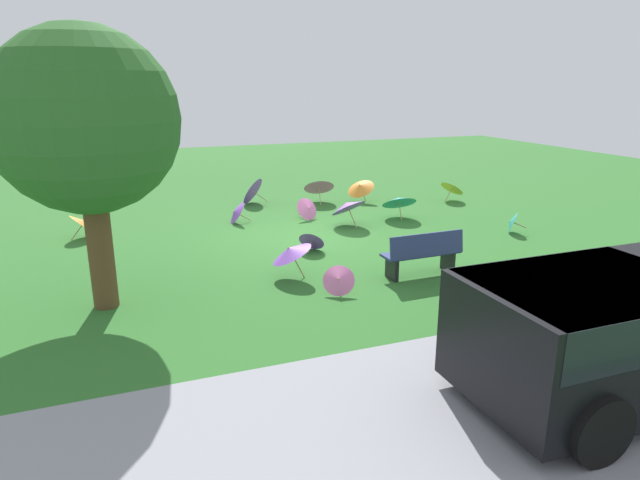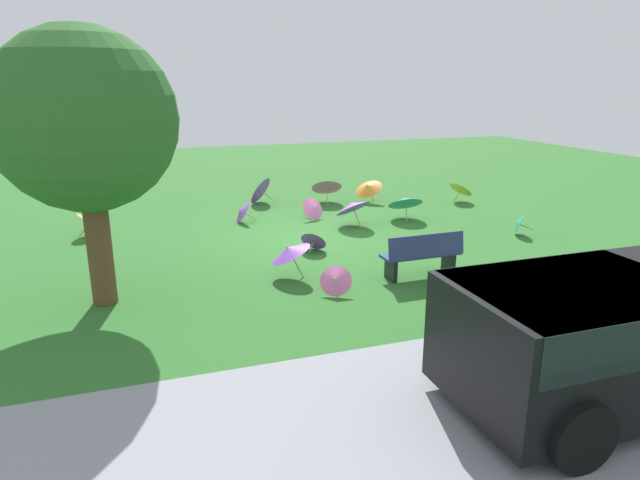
# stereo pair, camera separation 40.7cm
# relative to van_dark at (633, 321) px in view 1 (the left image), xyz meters

# --- Properties ---
(ground) EXTENTS (40.00, 40.00, 0.00)m
(ground) POSITION_rel_van_dark_xyz_m (1.36, -7.91, -0.91)
(ground) COLOR #2D6B28
(road_strip) EXTENTS (40.00, 4.36, 0.01)m
(road_strip) POSITION_rel_van_dark_xyz_m (1.36, 0.09, -0.91)
(road_strip) COLOR gray
(road_strip) RESTS_ON ground
(van_dark) EXTENTS (4.61, 2.14, 1.53)m
(van_dark) POSITION_rel_van_dark_xyz_m (0.00, 0.00, 0.00)
(van_dark) COLOR black
(van_dark) RESTS_ON ground
(park_bench) EXTENTS (1.61, 0.51, 0.90)m
(park_bench) POSITION_rel_van_dark_xyz_m (0.19, -4.48, -0.45)
(park_bench) COLOR navy
(park_bench) RESTS_ON ground
(shade_tree) EXTENTS (2.93, 2.93, 4.58)m
(shade_tree) POSITION_rel_van_dark_xyz_m (6.01, -5.10, 2.17)
(shade_tree) COLOR brown
(shade_tree) RESTS_ON ground
(parasol_purple_0) EXTENTS (0.75, 0.73, 0.53)m
(parasol_purple_0) POSITION_rel_van_dark_xyz_m (1.64, -6.81, -0.65)
(parasol_purple_0) COLOR tan
(parasol_purple_0) RESTS_ON ground
(parasol_teal_0) EXTENTS (1.07, 1.04, 0.81)m
(parasol_teal_0) POSITION_rel_van_dark_xyz_m (-1.64, -8.80, -0.40)
(parasol_teal_0) COLOR tan
(parasol_teal_0) RESTS_ON ground
(parasol_teal_1) EXTENTS (0.60, 0.60, 0.58)m
(parasol_teal_1) POSITION_rel_van_dark_xyz_m (-3.56, -6.44, -0.62)
(parasol_teal_1) COLOR tan
(parasol_teal_1) RESTS_ON ground
(parasol_orange_0) EXTENTS (1.13, 1.14, 0.78)m
(parasol_orange_0) POSITION_rel_van_dark_xyz_m (-1.55, -11.13, -0.42)
(parasol_orange_0) COLOR tan
(parasol_orange_0) RESTS_ON ground
(parasol_purple_2) EXTENTS (1.25, 1.23, 0.86)m
(parasol_purple_2) POSITION_rel_van_dark_xyz_m (0.02, -8.55, -0.36)
(parasol_purple_2) COLOR tan
(parasol_purple_2) RESTS_ON ground
(parasol_orange_2) EXTENTS (0.76, 0.84, 0.68)m
(parasol_orange_2) POSITION_rel_van_dark_xyz_m (6.45, -9.77, -0.52)
(parasol_orange_2) COLOR tan
(parasol_orange_2) RESTS_ON ground
(parasol_pink_0) EXTENTS (0.75, 0.72, 0.61)m
(parasol_pink_0) POSITION_rel_van_dark_xyz_m (0.74, -9.62, -0.60)
(parasol_pink_0) COLOR tan
(parasol_pink_0) RESTS_ON ground
(parasol_pink_1) EXTENTS (1.10, 1.06, 0.92)m
(parasol_pink_1) POSITION_rel_van_dark_xyz_m (-0.31, -11.54, -0.34)
(parasol_pink_1) COLOR tan
(parasol_pink_1) RESTS_ON ground
(parasol_yellow_1) EXTENTS (0.86, 0.91, 0.72)m
(parasol_yellow_1) POSITION_rel_van_dark_xyz_m (-4.37, -10.25, -0.47)
(parasol_yellow_1) COLOR tan
(parasol_yellow_1) RESTS_ON ground
(parasol_pink_2) EXTENTS (0.71, 0.65, 0.54)m
(parasol_pink_2) POSITION_rel_van_dark_xyz_m (2.10, -4.17, -0.64)
(parasol_pink_2) COLOR tan
(parasol_pink_2) RESTS_ON ground
(parasol_purple_3) EXTENTS (0.65, 0.68, 0.61)m
(parasol_purple_3) POSITION_rel_van_dark_xyz_m (2.70, -9.90, -0.61)
(parasol_purple_3) COLOR tan
(parasol_purple_3) RESTS_ON ground
(parasol_purple_4) EXTENTS (1.06, 1.10, 0.88)m
(parasol_purple_4) POSITION_rel_van_dark_xyz_m (1.73, -12.08, -0.47)
(parasol_purple_4) COLOR tan
(parasol_purple_4) RESTS_ON ground
(parasol_purple_5) EXTENTS (1.00, 1.01, 0.80)m
(parasol_purple_5) POSITION_rel_van_dark_xyz_m (2.65, -5.28, -0.36)
(parasol_purple_5) COLOR tan
(parasol_purple_5) RESTS_ON ground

